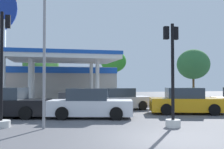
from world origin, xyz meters
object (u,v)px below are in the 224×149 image
object	(u,v)px
car_0	(6,104)
traffic_signal_0	(172,87)
car_4	(186,102)
tree_2	(113,62)
corner_streetlamp	(44,29)
tree_3	(193,64)
car_3	(90,104)
car_2	(120,100)
tree_1	(41,64)
traffic_signal_1	(1,88)

from	to	relation	value
car_0	traffic_signal_0	xyz separation A→B (m)	(7.60, -5.07, 1.00)
car_4	tree_2	bearing A→B (deg)	89.01
corner_streetlamp	car_0	bearing A→B (deg)	115.20
traffic_signal_0	corner_streetlamp	size ratio (longest dim) A/B	0.66
traffic_signal_0	tree_3	distance (m)	28.54
car_3	traffic_signal_0	distance (m)	4.96
car_0	tree_3	size ratio (longest dim) A/B	0.73
car_0	car_3	xyz separation A→B (m)	(4.54, -1.30, -0.02)
car_3	tree_3	size ratio (longest dim) A/B	0.71
car_2	tree_1	distance (m)	18.51
car_4	traffic_signal_0	distance (m)	5.45
traffic_signal_1	corner_streetlamp	world-z (taller)	corner_streetlamp
car_2	tree_1	bearing A→B (deg)	109.46
car_3	car_4	distance (m)	6.15
traffic_signal_1	corner_streetlamp	xyz separation A→B (m)	(1.81, -1.02, 2.46)
traffic_signal_0	tree_1	world-z (taller)	tree_1
car_4	tree_2	size ratio (longest dim) A/B	0.75
traffic_signal_1	tree_1	world-z (taller)	tree_1
car_3	traffic_signal_1	world-z (taller)	traffic_signal_1
car_0	car_2	size ratio (longest dim) A/B	1.10
car_3	traffic_signal_1	distance (m)	4.86
tree_2	corner_streetlamp	xyz separation A→B (m)	(-8.90, -24.87, -0.76)
tree_3	corner_streetlamp	world-z (taller)	corner_streetlamp
car_0	tree_1	distance (m)	20.07
car_3	car_0	bearing A→B (deg)	164.02
tree_3	corner_streetlamp	xyz separation A→B (m)	(-20.51, -23.53, -0.46)
car_4	traffic_signal_0	xyz separation A→B (m)	(-3.07, -4.39, 1.02)
car_3	corner_streetlamp	xyz separation A→B (m)	(-2.42, -3.21, 3.41)
traffic_signal_0	tree_3	world-z (taller)	tree_3
tree_1	tree_3	distance (m)	21.45
car_4	tree_1	world-z (taller)	tree_1
traffic_signal_0	traffic_signal_1	size ratio (longest dim) A/B	0.90
tree_1	car_3	bearing A→B (deg)	-80.95
traffic_signal_1	tree_3	world-z (taller)	tree_3
traffic_signal_1	tree_3	size ratio (longest dim) A/B	0.74
car_2	traffic_signal_0	size ratio (longest dim) A/B	1.00
tree_1	tree_2	world-z (taller)	tree_2
traffic_signal_1	tree_1	size ratio (longest dim) A/B	0.79
car_3	tree_3	xyz separation A→B (m)	(18.09, 20.32, 3.87)
tree_3	traffic_signal_1	bearing A→B (deg)	-134.76
traffic_signal_0	corner_streetlamp	bearing A→B (deg)	174.18
corner_streetlamp	car_2	bearing A→B (deg)	54.25
traffic_signal_0	traffic_signal_1	xyz separation A→B (m)	(-7.28, 1.57, -0.07)
tree_1	car_4	bearing A→B (deg)	-65.09
car_2	traffic_signal_1	size ratio (longest dim) A/B	0.90
car_0	car_2	world-z (taller)	car_0
car_2	tree_1	world-z (taller)	tree_1
traffic_signal_1	car_4	bearing A→B (deg)	15.23
car_0	tree_2	world-z (taller)	tree_2
car_3	tree_2	size ratio (longest dim) A/B	0.75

